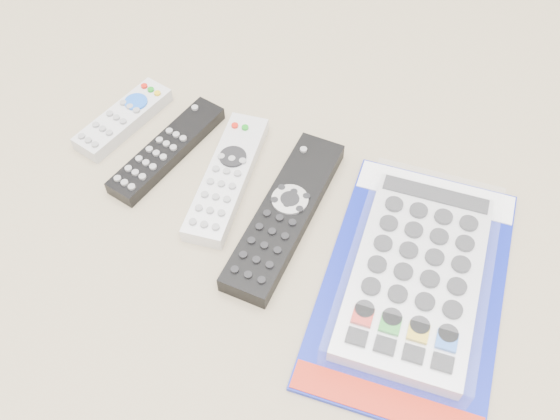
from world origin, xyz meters
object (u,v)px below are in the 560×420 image
at_px(remote_large_black, 285,214).
at_px(jumbo_remote_packaged, 417,273).
at_px(remote_slim_black, 167,150).
at_px(remote_silver_dvd, 227,177).
at_px(remote_small_grey, 123,119).

distance_m(remote_large_black, jumbo_remote_packaged, 0.17).
distance_m(remote_slim_black, remote_silver_dvd, 0.09).
bearing_deg(remote_slim_black, remote_silver_dvd, 4.39).
xyz_separation_m(remote_small_grey, jumbo_remote_packaged, (0.43, -0.06, 0.01)).
distance_m(remote_slim_black, jumbo_remote_packaged, 0.35).
relative_size(remote_silver_dvd, jumbo_remote_packaged, 0.60).
bearing_deg(remote_silver_dvd, remote_large_black, -23.78).
relative_size(remote_silver_dvd, remote_large_black, 0.85).
relative_size(remote_large_black, jumbo_remote_packaged, 0.71).
distance_m(remote_slim_black, remote_large_black, 0.18).
distance_m(remote_silver_dvd, remote_large_black, 0.09).
height_order(remote_small_grey, remote_slim_black, same).
relative_size(remote_small_grey, remote_slim_black, 0.79).
xyz_separation_m(remote_large_black, jumbo_remote_packaged, (0.16, -0.01, 0.01)).
height_order(remote_small_grey, remote_large_black, remote_large_black).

